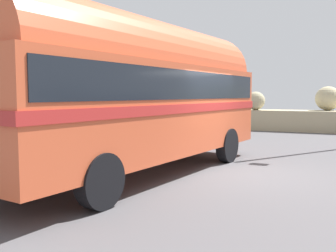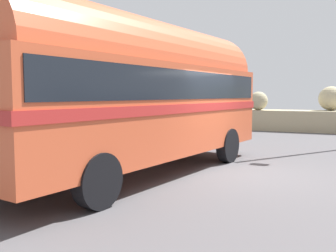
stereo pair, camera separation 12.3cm
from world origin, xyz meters
name	(u,v)px [view 1 (the left image)]	position (x,y,z in m)	size (l,w,h in m)	color
ground	(234,172)	(0.00, 0.00, 0.01)	(32.00, 26.00, 0.02)	#4F4D4F
breakwater	(288,116)	(0.05, 11.79, 0.77)	(31.36, 2.30, 2.49)	tan
vintage_coach	(141,90)	(-2.01, -1.11, 2.05)	(3.75, 8.86, 3.70)	black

